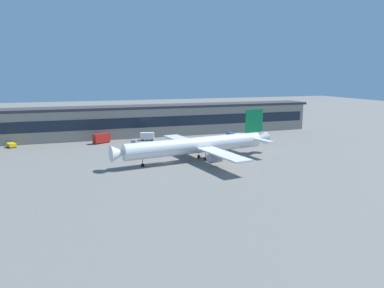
{
  "coord_description": "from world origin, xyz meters",
  "views": [
    {
      "loc": [
        -30.63,
        -116.19,
        29.22
      ],
      "look_at": [
        10.36,
        3.24,
        5.0
      ],
      "focal_mm": 34.28,
      "sensor_mm": 36.0,
      "label": 1
    }
  ],
  "objects_px": {
    "baggage_tug": "(134,141)",
    "stair_truck": "(148,136)",
    "crew_van": "(231,135)",
    "catering_truck": "(101,138)",
    "airliner": "(198,145)",
    "pushback_tractor": "(11,145)"
  },
  "relations": [
    {
      "from": "baggage_tug",
      "to": "stair_truck",
      "type": "xyz_separation_m",
      "value": [
        7.1,
        6.15,
        0.89
      ]
    },
    {
      "from": "baggage_tug",
      "to": "crew_van",
      "type": "distance_m",
      "value": 44.64
    },
    {
      "from": "catering_truck",
      "to": "baggage_tug",
      "type": "distance_m",
      "value": 14.38
    },
    {
      "from": "catering_truck",
      "to": "stair_truck",
      "type": "relative_size",
      "value": 1.18
    },
    {
      "from": "crew_van",
      "to": "stair_truck",
      "type": "bearing_deg",
      "value": 168.94
    },
    {
      "from": "baggage_tug",
      "to": "airliner",
      "type": "bearing_deg",
      "value": -67.22
    },
    {
      "from": "baggage_tug",
      "to": "stair_truck",
      "type": "bearing_deg",
      "value": 40.9
    },
    {
      "from": "airliner",
      "to": "stair_truck",
      "type": "relative_size",
      "value": 9.27
    },
    {
      "from": "baggage_tug",
      "to": "stair_truck",
      "type": "height_order",
      "value": "stair_truck"
    },
    {
      "from": "catering_truck",
      "to": "crew_van",
      "type": "xyz_separation_m",
      "value": [
        57.75,
        -6.94,
        -0.83
      ]
    },
    {
      "from": "airliner",
      "to": "crew_van",
      "type": "height_order",
      "value": "airliner"
    },
    {
      "from": "pushback_tractor",
      "to": "crew_van",
      "type": "bearing_deg",
      "value": -5.9
    },
    {
      "from": "airliner",
      "to": "baggage_tug",
      "type": "bearing_deg",
      "value": 112.78
    },
    {
      "from": "pushback_tractor",
      "to": "crew_van",
      "type": "distance_m",
      "value": 93.45
    },
    {
      "from": "pushback_tractor",
      "to": "stair_truck",
      "type": "relative_size",
      "value": 0.84
    },
    {
      "from": "pushback_tractor",
      "to": "catering_truck",
      "type": "relative_size",
      "value": 0.72
    },
    {
      "from": "catering_truck",
      "to": "baggage_tug",
      "type": "xyz_separation_m",
      "value": [
        13.12,
        -5.76,
        -1.21
      ]
    },
    {
      "from": "baggage_tug",
      "to": "stair_truck",
      "type": "distance_m",
      "value": 9.44
    },
    {
      "from": "baggage_tug",
      "to": "stair_truck",
      "type": "relative_size",
      "value": 0.64
    },
    {
      "from": "stair_truck",
      "to": "pushback_tractor",
      "type": "bearing_deg",
      "value": 177.65
    },
    {
      "from": "airliner",
      "to": "pushback_tractor",
      "type": "relative_size",
      "value": 10.97
    },
    {
      "from": "catering_truck",
      "to": "stair_truck",
      "type": "distance_m",
      "value": 20.23
    }
  ]
}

